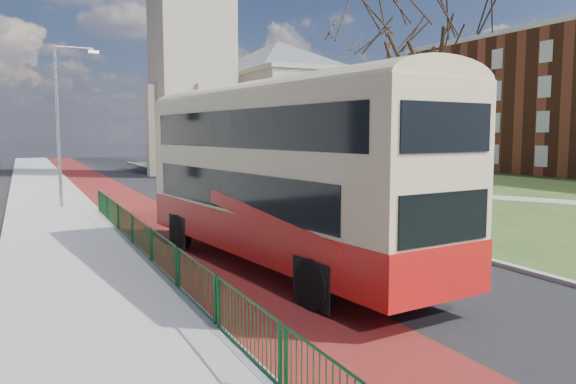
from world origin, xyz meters
TOP-DOWN VIEW (x-y plane):
  - ground at (0.00, 0.00)m, footprint 160.00×160.00m
  - road_carriageway at (1.50, 20.00)m, footprint 9.00×120.00m
  - bus_lane at (-1.20, 20.00)m, footprint 3.40×120.00m
  - pavement_west at (-5.00, 20.00)m, footprint 4.00×120.00m
  - kerb_west at (-3.00, 20.00)m, footprint 0.25×120.00m
  - kerb_east at (6.10, 22.00)m, footprint 0.25×80.00m
  - grass_green at (26.00, 22.00)m, footprint 40.00×80.00m
  - footpath at (20.00, 10.00)m, footprint 18.84×32.82m
  - pedestrian_railing at (-2.95, 4.00)m, footprint 0.07×24.00m
  - gothic_church at (12.56, 38.00)m, footprint 16.38×18.00m
  - streetlamp at (-4.35, 18.00)m, footprint 2.13×0.18m
  - bus at (0.21, 2.06)m, footprint 4.26×12.32m
  - winter_tree_near at (11.70, 10.98)m, footprint 8.16×8.16m
  - winter_tree_far at (20.31, 19.82)m, footprint 7.10×7.10m
  - litter_bin at (10.03, 5.79)m, footprint 0.84×0.84m

SIDE VIEW (x-z plane):
  - ground at x=0.00m, z-range 0.00..0.00m
  - road_carriageway at x=1.50m, z-range 0.00..0.01m
  - bus_lane at x=-1.20m, z-range 0.00..0.01m
  - grass_green at x=26.00m, z-range 0.00..0.04m
  - footpath at x=20.00m, z-range 0.04..0.07m
  - pavement_west at x=-5.00m, z-range 0.00..0.12m
  - kerb_west at x=-3.00m, z-range 0.00..0.13m
  - kerb_east at x=6.10m, z-range 0.00..0.13m
  - pedestrian_railing at x=-2.95m, z-range -0.01..1.11m
  - litter_bin at x=10.03m, z-range 0.04..1.07m
  - bus at x=0.21m, z-range 0.36..5.40m
  - streetlamp at x=-4.35m, z-range 0.59..8.59m
  - winter_tree_far at x=20.31m, z-range 1.71..10.38m
  - winter_tree_near at x=11.70m, z-range 2.18..13.27m
  - gothic_church at x=12.56m, z-range -6.87..33.13m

